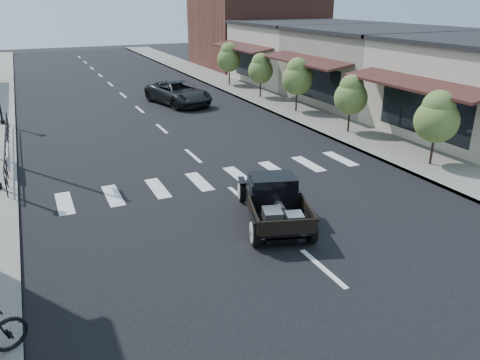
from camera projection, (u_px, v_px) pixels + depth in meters
name	position (u px, v px, depth m)	size (l,w,h in m)	color
ground	(268.00, 221.00, 14.46)	(120.00, 120.00, 0.00)	black
road	(148.00, 117.00, 27.16)	(14.00, 80.00, 0.02)	black
road_markings	(173.00, 139.00, 22.93)	(12.00, 60.00, 0.06)	silver
sidewalk_right	(276.00, 103.00, 30.43)	(3.00, 80.00, 0.15)	gray
storefront_mid	(379.00, 67.00, 30.47)	(10.00, 9.00, 4.50)	gray
storefront_far	(306.00, 53.00, 38.09)	(10.00, 9.00, 4.50)	beige
far_building_right	(257.00, 30.00, 46.30)	(11.00, 10.00, 7.00)	brown
railing	(7.00, 144.00, 19.86)	(0.08, 10.00, 1.00)	black
banner	(9.00, 162.00, 18.27)	(0.04, 2.20, 0.60)	silver
small_tree_a	(435.00, 129.00, 18.49)	(1.73, 1.73, 2.88)	#556D32
small_tree_b	(350.00, 105.00, 23.14)	(1.64, 1.64, 2.74)	#556D32
small_tree_c	(297.00, 86.00, 27.40)	(1.80, 1.80, 2.99)	#556D32
small_tree_d	(261.00, 76.00, 31.43)	(1.68, 1.68, 2.80)	#556D32
small_tree_e	(229.00, 64.00, 35.90)	(1.83, 1.83, 3.05)	#556D32
hotrod_pickup	(274.00, 199.00, 14.24)	(1.95, 4.18, 1.45)	black
second_car	(178.00, 93.00, 30.05)	(2.45, 5.32, 1.48)	black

